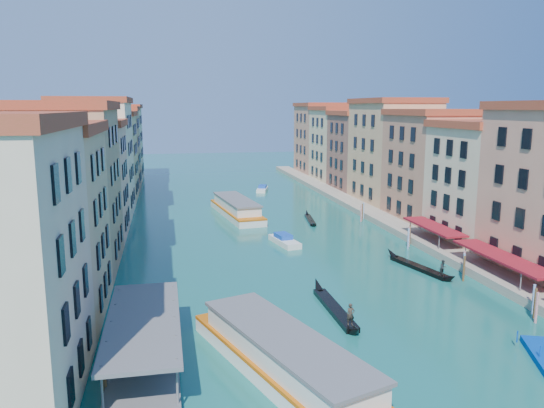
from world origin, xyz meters
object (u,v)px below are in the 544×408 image
Objects in this scene: gondola_fore at (335,307)px; gondola_right at (420,266)px; vaporetto_near at (285,358)px; vaporetto_stop at (144,346)px; vaporetto_far at (236,208)px.

gondola_right is at bearing 36.43° from gondola_fore.
vaporetto_near is 13.52m from gondola_fore.
vaporetto_stop is 56.17m from vaporetto_far.
vaporetto_stop is 0.74× the size of vaporetto_near.
vaporetto_near is at bearing -123.80° from gondola_fore.
vaporetto_far is at bearing 66.98° from vaporetto_near.
gondola_fore reaches higher than gondola_right.
vaporetto_stop is 10.79m from vaporetto_near.
gondola_fore is 17.70m from gondola_right.
vaporetto_near is (10.00, -4.05, 0.02)m from vaporetto_stop.
vaporetto_stop is at bearing -157.84° from gondola_fore.
vaporetto_stop reaches higher than vaporetto_near.
gondola_fore is (7.46, 11.23, -1.00)m from vaporetto_near.
gondola_right is (14.21, 10.56, 0.02)m from gondola_fore.
vaporetto_far is at bearing 101.79° from gondola_right.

